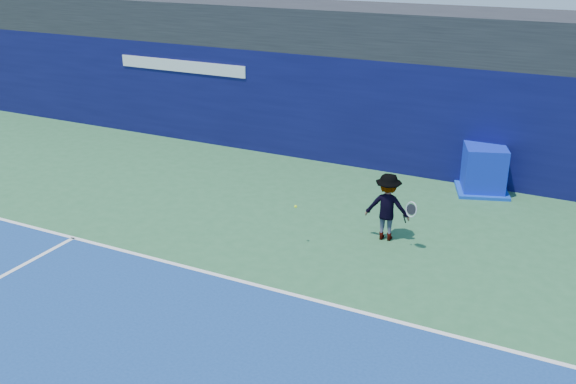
% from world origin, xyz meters
% --- Properties ---
extents(baseline, '(24.00, 0.10, 0.01)m').
position_xyz_m(baseline, '(0.00, 3.00, 0.01)').
color(baseline, white).
rests_on(baseline, ground).
extents(stadium_band, '(36.00, 3.00, 1.20)m').
position_xyz_m(stadium_band, '(0.00, 11.50, 3.60)').
color(stadium_band, black).
rests_on(stadium_band, back_wall_assembly).
extents(back_wall_assembly, '(36.00, 1.03, 3.00)m').
position_xyz_m(back_wall_assembly, '(-0.00, 10.50, 1.50)').
color(back_wall_assembly, '#0B0C3D').
rests_on(back_wall_assembly, ground).
extents(equipment_cart, '(1.57, 1.57, 1.19)m').
position_xyz_m(equipment_cart, '(2.26, 9.69, 0.54)').
color(equipment_cart, '#0D21B8').
rests_on(equipment_cart, ground).
extents(tennis_player, '(1.23, 0.71, 1.46)m').
position_xyz_m(tennis_player, '(0.97, 5.99, 0.73)').
color(tennis_player, silver).
rests_on(tennis_player, ground).
extents(tennis_ball, '(0.06, 0.06, 0.06)m').
position_xyz_m(tennis_ball, '(-0.63, 4.87, 0.86)').
color(tennis_ball, '#C4F11A').
rests_on(tennis_ball, ground).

